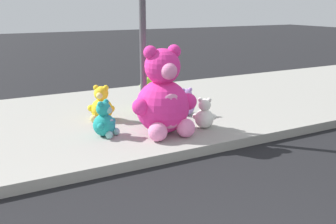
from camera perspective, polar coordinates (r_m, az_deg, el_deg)
sidewalk at (r=7.08m, az=-13.60°, el=-1.69°), size 28.00×4.40×0.15m
sign_pole at (r=6.35m, az=-3.75°, el=13.06°), size 0.56×0.11×3.20m
plush_pink_large at (r=6.01m, az=-0.65°, el=1.91°), size 1.07×0.94×1.38m
plush_lime at (r=7.43m, az=-3.04°, el=2.18°), size 0.46×0.45×0.64m
plush_lavender at (r=7.14m, az=2.66°, el=1.20°), size 0.39×0.36×0.51m
plush_white at (r=6.41m, az=5.36°, el=-0.52°), size 0.36×0.37×0.51m
plush_yellow at (r=6.87m, az=-9.74°, el=0.83°), size 0.44×0.45×0.63m
plush_teal at (r=6.04m, az=-9.24°, el=-1.43°), size 0.40×0.41×0.57m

